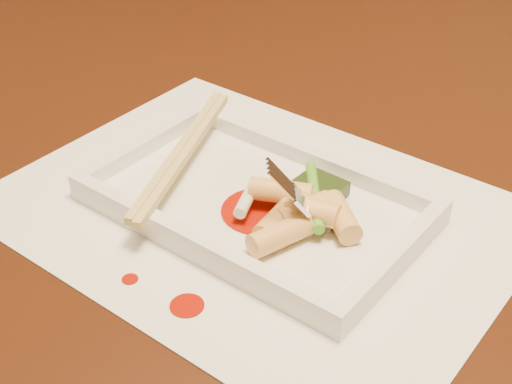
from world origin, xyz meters
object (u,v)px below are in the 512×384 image
Objects in this scene: placemat at (256,211)px; chopstick_a at (179,150)px; table at (299,204)px; fork at (350,141)px; plate_base at (256,206)px.

placemat is 0.09m from chopstick_a.
chopstick_a is (-0.08, 0.00, 0.03)m from placemat.
table is at bearing 79.85° from chopstick_a.
fork reaches higher than table.
fork is at bearing -45.63° from table.
placemat is 1.94× the size of chopstick_a.
fork reaches higher than chopstick_a.
plate_base is (0.00, 0.00, 0.00)m from placemat.
chopstick_a is at bearing -100.15° from table.
fork is (0.07, 0.02, 0.08)m from plate_base.
chopstick_a is at bearing -173.25° from fork.
plate_base is at bearing -69.17° from table.
placemat is 1.54× the size of plate_base.
chopstick_a is (-0.03, -0.15, 0.13)m from table.
table is 3.50× the size of placemat.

